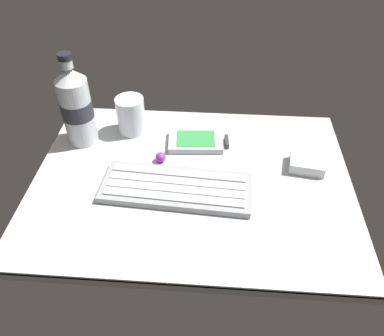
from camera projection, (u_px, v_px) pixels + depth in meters
ground_plane at (192, 183)px, 78.02cm from camera, size 64.00×48.00×2.80cm
keyboard at (176, 187)px, 74.59cm from camera, size 29.63×12.78×1.70cm
handheld_device at (199, 141)px, 85.53cm from camera, size 13.16×8.39×1.50cm
juice_cup at (131, 116)px, 87.17cm from camera, size 6.40×6.40×8.50cm
water_bottle at (76, 106)px, 81.14cm from camera, size 6.73×6.73×20.80cm
charger_block at (307, 164)px, 79.21cm from camera, size 7.77×6.60×2.40cm
trackball_mouse at (161, 157)px, 80.87cm from camera, size 2.20×2.20×2.20cm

